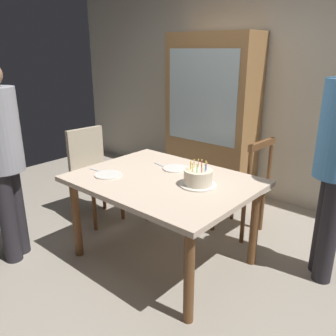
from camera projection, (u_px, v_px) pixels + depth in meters
ground at (164, 258)px, 2.99m from camera, size 6.40×6.40×0.00m
back_wall at (272, 88)px, 3.89m from camera, size 6.40×0.10×2.60m
dining_table at (163, 189)px, 2.78m from camera, size 1.41×1.07×0.74m
birthday_cake at (198, 178)px, 2.59m from camera, size 0.28×0.28×0.19m
plate_near_celebrant at (108, 175)px, 2.82m from camera, size 0.22×0.22×0.01m
plate_far_side at (176, 168)px, 2.97m from camera, size 0.22×0.22×0.01m
fork_near_celebrant at (97, 170)px, 2.93m from camera, size 0.18×0.04×0.01m
fork_far_side at (161, 165)px, 3.06m from camera, size 0.18×0.05×0.01m
chair_spindle_back at (242, 188)px, 3.31m from camera, size 0.46×0.46×0.95m
chair_upholstered at (93, 169)px, 3.59m from camera, size 0.48×0.48×0.95m
person_celebrant at (2, 154)px, 2.74m from camera, size 0.32×0.32×1.63m
china_cabinet at (211, 116)px, 4.17m from camera, size 1.10×0.45×1.90m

